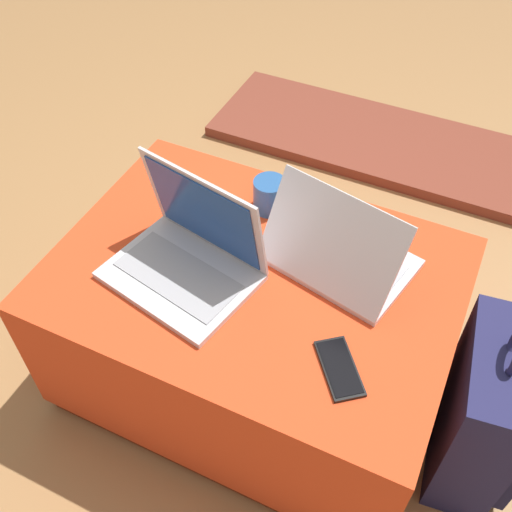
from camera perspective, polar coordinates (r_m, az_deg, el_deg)
ground_plane at (r=1.82m, az=-0.12°, el=-11.21°), size 14.00×14.00×0.00m
ottoman at (r=1.62m, az=-0.14°, el=-6.88°), size 0.98×0.70×0.47m
laptop_near at (r=1.41m, az=-6.47°, el=0.15°), size 0.38×0.32×0.26m
laptop_far at (r=1.43m, az=7.77°, el=0.21°), size 0.38×0.31×0.23m
cell_phone at (r=1.29m, az=7.95°, el=-10.53°), size 0.15×0.16×0.01m
backpack at (r=1.60m, az=20.78°, el=-14.02°), size 0.23×0.34×0.54m
coffee_mug at (r=1.57m, az=1.43°, el=5.78°), size 0.12×0.08×0.09m
fireplace_hearth at (r=2.62m, az=11.68°, el=10.59°), size 1.40×0.50×0.04m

